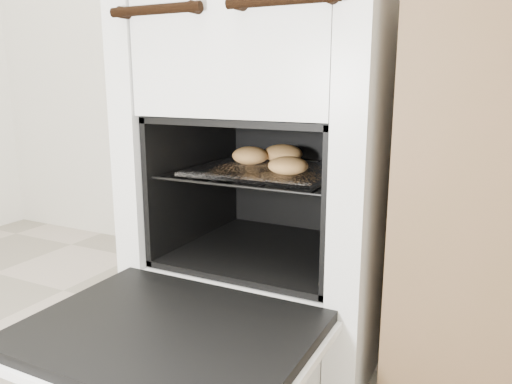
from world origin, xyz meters
TOP-DOWN VIEW (x-y plane):
  - stove at (0.04, 1.17)m, footprint 0.60×0.67m
  - oven_door at (0.04, 0.66)m, footprint 0.54×0.42m
  - oven_rack at (0.04, 1.10)m, footprint 0.44×0.42m
  - foil_sheet at (0.04, 1.08)m, footprint 0.34×0.30m
  - baked_rolls at (0.04, 1.12)m, footprint 0.24×0.26m

SIDE VIEW (x-z plane):
  - oven_door at x=0.04m, z-range 0.18..0.22m
  - oven_rack at x=0.04m, z-range 0.43..0.44m
  - foil_sheet at x=0.04m, z-range 0.44..0.45m
  - stove at x=0.04m, z-range -0.01..0.91m
  - baked_rolls at x=0.04m, z-range 0.45..0.49m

